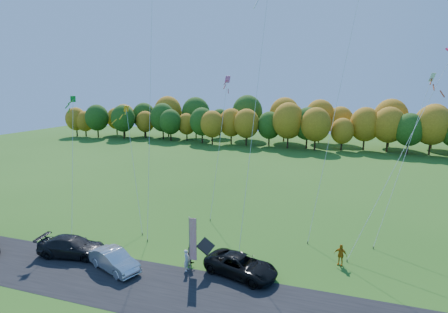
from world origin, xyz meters
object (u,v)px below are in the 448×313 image
(person_east, at_px, (340,255))
(feather_flag, at_px, (192,239))
(silver_sedan, at_px, (114,260))
(black_suv, at_px, (241,265))

(person_east, bearing_deg, feather_flag, -141.29)
(silver_sedan, relative_size, person_east, 2.74)
(black_suv, height_order, feather_flag, feather_flag)
(black_suv, height_order, silver_sedan, silver_sedan)
(black_suv, relative_size, person_east, 3.24)
(black_suv, xyz_separation_m, silver_sedan, (-8.86, -2.10, 0.00))
(person_east, relative_size, feather_flag, 0.39)
(black_suv, xyz_separation_m, person_east, (6.59, 3.65, 0.08))
(black_suv, relative_size, feather_flag, 1.26)
(silver_sedan, bearing_deg, person_east, -48.28)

